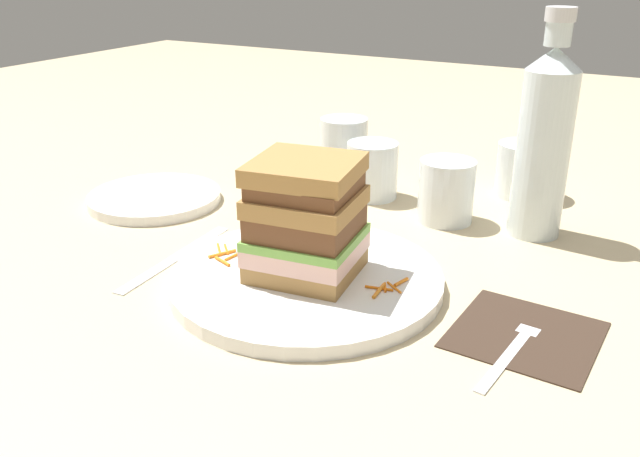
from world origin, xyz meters
The scene contains 22 objects.
ground_plane centered at (0.00, 0.00, 0.00)m, with size 3.00×3.00×0.00m, color #C6B289.
main_plate centered at (0.01, -0.03, 0.01)m, with size 0.29×0.29×0.02m, color white.
sandwich centered at (0.01, -0.02, 0.08)m, with size 0.12×0.12×0.12m.
carrot_shred_0 centered at (-0.08, -0.03, 0.02)m, with size 0.00×0.00×0.02m, color orange.
carrot_shred_1 centered at (-0.09, -0.03, 0.02)m, with size 0.00×0.00×0.03m, color orange.
carrot_shred_2 centered at (-0.10, -0.02, 0.02)m, with size 0.00×0.00×0.03m, color orange.
carrot_shred_3 centered at (-0.08, -0.05, 0.02)m, with size 0.00×0.00×0.03m, color orange.
carrot_shred_4 centered at (-0.10, -0.03, 0.02)m, with size 0.00×0.00×0.03m, color orange.
carrot_shred_5 centered at (0.11, -0.01, 0.02)m, with size 0.00×0.00×0.03m, color orange.
carrot_shred_6 centered at (0.10, -0.02, 0.02)m, with size 0.00×0.00×0.02m, color orange.
carrot_shred_7 centered at (0.10, -0.02, 0.02)m, with size 0.00×0.00×0.03m, color orange.
carrot_shred_8 centered at (0.10, -0.03, 0.02)m, with size 0.00×0.00×0.03m, color orange.
carrot_shred_9 centered at (0.11, 0.00, 0.02)m, with size 0.00×0.00×0.02m, color orange.
napkin_dark centered at (0.24, -0.01, 0.00)m, with size 0.13×0.13×0.00m, color #38281E.
fork centered at (0.24, -0.04, 0.00)m, with size 0.03×0.17×0.00m.
knife centered at (-0.15, -0.05, 0.00)m, with size 0.03×0.20×0.00m.
juice_glass centered at (0.08, 0.23, 0.04)m, with size 0.07×0.07×0.08m.
water_bottle centered at (0.19, 0.24, 0.12)m, with size 0.07×0.07×0.28m.
empty_tumbler_0 centered at (-0.12, 0.33, 0.05)m, with size 0.07×0.07×0.09m, color silver.
empty_tumbler_1 centered at (0.15, 0.38, 0.04)m, with size 0.08×0.08×0.08m, color silver.
empty_tumbler_2 centered at (-0.04, 0.26, 0.04)m, with size 0.07×0.07×0.08m, color silver.
side_plate centered at (-0.30, 0.09, 0.01)m, with size 0.19×0.19×0.01m, color white.
Camera 1 is at (0.34, -0.58, 0.34)m, focal length 37.69 mm.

